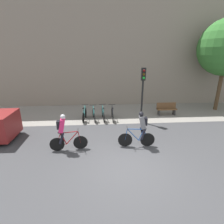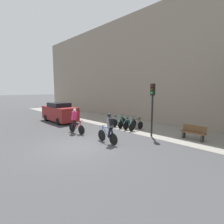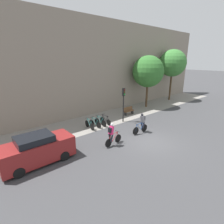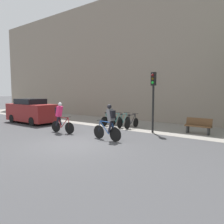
% 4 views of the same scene
% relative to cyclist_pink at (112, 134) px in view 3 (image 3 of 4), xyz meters
% --- Properties ---
extents(ground, '(200.00, 200.00, 0.00)m').
position_rel_cyclist_pink_xyz_m(ground, '(2.70, -1.52, -0.95)').
color(ground, '#3D3D3F').
extents(kerb_strip, '(44.00, 4.50, 0.01)m').
position_rel_cyclist_pink_xyz_m(kerb_strip, '(2.70, 5.23, -0.94)').
color(kerb_strip, gray).
rests_on(kerb_strip, ground).
extents(building_facade, '(44.00, 0.60, 10.63)m').
position_rel_cyclist_pink_xyz_m(building_facade, '(2.70, 7.78, 4.37)').
color(building_facade, gray).
rests_on(building_facade, ground).
extents(cyclist_pink, '(1.73, 0.49, 1.77)m').
position_rel_cyclist_pink_xyz_m(cyclist_pink, '(0.00, 0.00, 0.00)').
color(cyclist_pink, black).
rests_on(cyclist_pink, ground).
extents(cyclist_grey, '(1.77, 0.46, 1.79)m').
position_rel_cyclist_pink_xyz_m(cyclist_grey, '(3.54, 0.12, -0.00)').
color(cyclist_grey, black).
rests_on(cyclist_grey, ground).
extents(parked_bike_0, '(0.46, 1.64, 0.97)m').
position_rel_cyclist_pink_xyz_m(parked_bike_0, '(0.59, 3.86, -0.54)').
color(parked_bike_0, black).
rests_on(parked_bike_0, ground).
extents(parked_bike_1, '(0.46, 1.58, 0.94)m').
position_rel_cyclist_pink_xyz_m(parked_bike_1, '(1.22, 3.86, -0.57)').
color(parked_bike_1, black).
rests_on(parked_bike_1, ground).
extents(parked_bike_2, '(0.46, 1.68, 0.97)m').
position_rel_cyclist_pink_xyz_m(parked_bike_2, '(1.85, 3.86, -0.55)').
color(parked_bike_2, black).
rests_on(parked_bike_2, ground).
extents(parked_bike_3, '(0.46, 1.66, 0.95)m').
position_rel_cyclist_pink_xyz_m(parked_bike_3, '(2.48, 3.86, -0.56)').
color(parked_bike_3, black).
rests_on(parked_bike_3, ground).
extents(traffic_light_pole, '(0.26, 0.30, 3.49)m').
position_rel_cyclist_pink_xyz_m(traffic_light_pole, '(4.31, 3.21, 1.48)').
color(traffic_light_pole, black).
rests_on(traffic_light_pole, ground).
extents(bench, '(1.43, 0.44, 0.89)m').
position_rel_cyclist_pink_xyz_m(bench, '(6.50, 4.54, -0.49)').
color(bench, brown).
rests_on(bench, ground).
extents(parked_car, '(4.30, 1.84, 1.85)m').
position_rel_cyclist_pink_xyz_m(parked_car, '(-4.94, 1.30, -0.05)').
color(parked_car, maroon).
rests_on(parked_car, ground).
extents(street_tree_0, '(4.05, 4.05, 6.73)m').
position_rel_cyclist_pink_xyz_m(street_tree_0, '(10.90, 5.46, 3.75)').
color(street_tree_0, '#4C3823').
rests_on(street_tree_0, ground).
extents(street_tree_1, '(4.02, 4.02, 7.67)m').
position_rel_cyclist_pink_xyz_m(street_tree_1, '(17.09, 5.76, 4.70)').
color(street_tree_1, '#4C3823').
rests_on(street_tree_1, ground).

